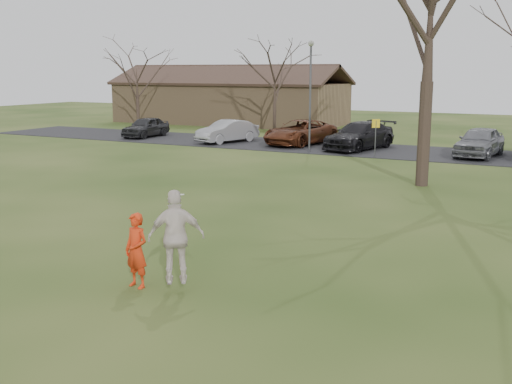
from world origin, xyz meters
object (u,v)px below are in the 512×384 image
at_px(catching_play, 176,237).
at_px(player_defender, 136,250).
at_px(big_tree, 431,8).
at_px(car_3, 359,136).
at_px(car_0, 146,127).
at_px(car_4, 480,142).
at_px(lamp_post, 310,82).
at_px(car_1, 227,131).
at_px(building, 230,101).
at_px(car_2, 300,132).

bearing_deg(catching_play, player_defender, -175.98).
bearing_deg(catching_play, big_tree, 82.62).
height_order(car_3, big_tree, big_tree).
bearing_deg(big_tree, car_0, 155.50).
bearing_deg(car_4, lamp_post, -158.51).
height_order(car_1, lamp_post, lamp_post).
bearing_deg(car_4, car_3, -174.08).
distance_m(building, lamp_post, 20.99).
distance_m(lamp_post, big_tree, 11.38).
xyz_separation_m(catching_play, big_tree, (1.92, 14.81, 5.77)).
xyz_separation_m(player_defender, car_1, (-11.59, 24.28, -0.06)).
distance_m(player_defender, lamp_post, 23.16).
relative_size(car_4, catching_play, 2.36).
relative_size(lamp_post, big_tree, 0.45).
bearing_deg(lamp_post, building, 132.09).
xyz_separation_m(car_2, big_tree, (9.86, -10.54, 6.19)).
bearing_deg(car_3, building, 155.23).
bearing_deg(car_2, building, 145.68).
height_order(catching_play, building, building).
xyz_separation_m(car_0, car_2, (11.37, 0.87, 0.07)).
relative_size(building, big_tree, 1.47).
bearing_deg(car_1, player_defender, -45.25).
height_order(player_defender, catching_play, catching_play).
xyz_separation_m(car_2, car_4, (10.81, -0.69, 0.04)).
bearing_deg(car_1, lamp_post, 2.90).
bearing_deg(car_2, catching_play, -61.17).
xyz_separation_m(car_4, big_tree, (-0.95, -9.85, 6.16)).
xyz_separation_m(car_1, car_2, (4.65, 1.13, 0.05)).
bearing_deg(car_3, catching_play, -66.94).
height_order(building, lamp_post, lamp_post).
bearing_deg(big_tree, car_3, 120.31).
height_order(car_4, building, building).
bearing_deg(car_2, car_0, -164.21).
bearing_deg(car_3, car_0, -164.85).
bearing_deg(lamp_post, car_3, 48.35).
relative_size(car_0, car_2, 0.75).
bearing_deg(car_0, car_4, -1.60).
bearing_deg(car_1, car_4, 20.88).
xyz_separation_m(car_3, big_tree, (5.82, -9.95, 6.16)).
relative_size(car_2, car_4, 1.17).
distance_m(player_defender, car_1, 26.91).
bearing_deg(catching_play, lamp_post, 105.25).
bearing_deg(car_2, car_3, 3.17).
height_order(car_0, lamp_post, lamp_post).
height_order(car_4, big_tree, big_tree).
bearing_deg(car_1, catching_play, -43.29).
xyz_separation_m(car_4, lamp_post, (-8.95, -2.35, 3.13)).
bearing_deg(player_defender, catching_play, 13.13).
distance_m(car_0, building, 13.40).
height_order(player_defender, lamp_post, lamp_post).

